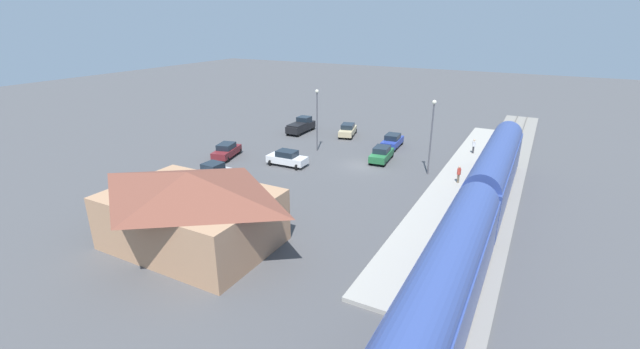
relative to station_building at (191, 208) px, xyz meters
The scene contains 15 objects.
ground_plane 22.54m from the station_building, 100.31° to the right, with size 200.00×200.00×0.00m, color #4C4C4F.
railway_track 28.56m from the station_building, 129.29° to the right, with size 4.80×70.00×0.30m.
platform 26.22m from the station_building, 122.47° to the right, with size 3.20×46.00×0.30m.
station_building is the anchor object (origin of this frame).
pedestrian_on_platform 34.76m from the station_building, 114.26° to the right, with size 0.36×0.36×1.71m.
pedestrian_waiting_far 25.56m from the station_building, 125.01° to the right, with size 0.36×0.36×1.71m.
sedan_tan 32.88m from the station_building, 85.20° to the right, with size 2.89×4.81×1.74m.
sedan_maroon 20.49m from the station_building, 56.56° to the right, with size 2.88×4.81×1.74m.
pickup_black 32.78m from the station_building, 73.13° to the right, with size 2.06×5.43×2.14m.
sedan_white 18.42m from the station_building, 79.26° to the right, with size 4.55×2.38×1.74m.
sedan_green 25.10m from the station_building, 102.31° to the right, with size 2.24×4.65×1.74m.
sedan_blue 30.73m from the station_building, 98.65° to the right, with size 2.10×4.60×1.74m.
pickup_silver 11.53m from the station_building, 52.36° to the right, with size 2.10×5.45×2.14m.
light_pole_near_platform 25.36m from the station_building, 116.30° to the right, with size 0.44×0.44×7.88m.
light_pole_lot_center 24.84m from the station_building, 82.61° to the right, with size 0.44×0.44×7.59m.
Camera 1 is at (-16.95, 41.62, 15.50)m, focal length 23.66 mm.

